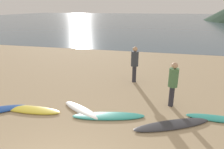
% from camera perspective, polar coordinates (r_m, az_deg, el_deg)
% --- Properties ---
extents(ground_plane, '(120.00, 120.00, 0.20)m').
position_cam_1_polar(ground_plane, '(13.24, 4.14, 2.42)').
color(ground_plane, tan).
rests_on(ground_plane, ground).
extents(ocean_water, '(140.00, 100.00, 0.01)m').
position_cam_1_polar(ocean_water, '(66.84, 12.19, 15.41)').
color(ocean_water, '#475B6B').
rests_on(ocean_water, ground).
extents(surfboard_2, '(2.32, 0.66, 0.08)m').
position_cam_1_polar(surfboard_2, '(8.04, -22.28, -9.34)').
color(surfboard_2, yellow).
rests_on(surfboard_2, ground).
extents(surfboard_3, '(1.88, 1.34, 0.08)m').
position_cam_1_polar(surfboard_3, '(7.52, -8.78, -10.02)').
color(surfboard_3, white).
rests_on(surfboard_3, ground).
extents(surfboard_4, '(2.59, 1.14, 0.07)m').
position_cam_1_polar(surfboard_4, '(7.08, -1.01, -11.83)').
color(surfboard_4, teal).
rests_on(surfboard_4, ground).
extents(surfboard_5, '(2.60, 1.69, 0.08)m').
position_cam_1_polar(surfboard_5, '(6.89, 16.93, -13.63)').
color(surfboard_5, '#333338').
rests_on(surfboard_5, ground).
extents(surfboard_6, '(1.99, 0.48, 0.07)m').
position_cam_1_polar(surfboard_6, '(7.81, 27.84, -11.10)').
color(surfboard_6, teal).
rests_on(surfboard_6, ground).
extents(person_0, '(0.37, 0.37, 1.82)m').
position_cam_1_polar(person_0, '(9.92, 6.53, 3.73)').
color(person_0, '#2D2D38').
rests_on(person_0, ground).
extents(person_2, '(0.35, 0.35, 1.74)m').
position_cam_1_polar(person_2, '(7.73, 17.15, -1.80)').
color(person_2, '#2D2D38').
rests_on(person_2, ground).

